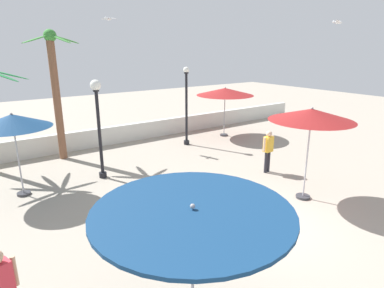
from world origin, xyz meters
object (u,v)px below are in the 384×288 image
patio_umbrella_0 (311,115)px  guest_1 (268,147)px  patio_umbrella_2 (193,216)px  guest_0 (1,287)px  seagull_0 (338,22)px  planter (136,209)px  lamp_post_1 (98,117)px  seagull_2 (108,19)px  palm_tree_0 (55,83)px  lamp_post_0 (186,105)px  patio_umbrella_1 (12,121)px  patio_umbrella_3 (225,92)px

patio_umbrella_0 → guest_1: size_ratio=1.79×
patio_umbrella_2 → guest_0: patio_umbrella_2 is taller
seagull_0 → guest_1: bearing=-175.8°
planter → patio_umbrella_2: bearing=-102.3°
patio_umbrella_0 → lamp_post_1: size_ratio=0.82×
seagull_2 → planter: bearing=-109.1°
seagull_2 → palm_tree_0: bearing=-157.2°
patio_umbrella_2 → guest_0: (-2.58, 1.67, -1.20)m
lamp_post_0 → planter: (-5.47, -5.50, -1.65)m
patio_umbrella_0 → seagull_2: seagull_2 is taller
guest_1 → patio_umbrella_2: bearing=-146.4°
patio_umbrella_2 → patio_umbrella_1: bearing=100.5°
guest_1 → planter: size_ratio=1.97×
patio_umbrella_1 → seagull_0: size_ratio=2.80×
patio_umbrella_2 → planter: (0.86, 3.98, -1.85)m
patio_umbrella_1 → planter: patio_umbrella_1 is taller
patio_umbrella_1 → guest_0: bearing=-100.7°
palm_tree_0 → seagull_0: (10.24, -6.08, 2.44)m
lamp_post_0 → guest_0: (-8.91, -7.80, -1.00)m
guest_1 → seagull_0: bearing=4.2°
seagull_2 → planter: 10.31m
patio_umbrella_2 → palm_tree_0: palm_tree_0 is taller
guest_1 → palm_tree_0: bearing=133.6°
guest_0 → seagull_2: 13.17m
patio_umbrella_0 → patio_umbrella_2: bearing=-159.8°
patio_umbrella_2 → planter: patio_umbrella_2 is taller
patio_umbrella_0 → palm_tree_0: 10.17m
lamp_post_0 → seagull_2: size_ratio=3.98×
patio_umbrella_0 → palm_tree_0: bearing=121.6°
patio_umbrella_1 → guest_1: size_ratio=1.66×
patio_umbrella_0 → seagull_0: bearing=27.6°
palm_tree_0 → guest_0: (-3.24, -9.19, -2.27)m
planter → patio_umbrella_1: bearing=121.5°
lamp_post_0 → guest_0: lamp_post_0 is taller
seagull_0 → planter: bearing=-175.4°
patio_umbrella_1 → patio_umbrella_0: bearing=-36.7°
lamp_post_0 → guest_1: 5.11m
patio_umbrella_0 → planter: patio_umbrella_0 is taller
seagull_0 → seagull_2: bearing=134.5°
palm_tree_0 → guest_0: palm_tree_0 is taller
patio_umbrella_1 → seagull_0: 13.09m
patio_umbrella_2 → palm_tree_0: size_ratio=0.57×
seagull_0 → palm_tree_0: bearing=149.3°
patio_umbrella_0 → planter: size_ratio=3.53×
patio_umbrella_2 → lamp_post_0: size_ratio=0.81×
lamp_post_0 → lamp_post_1: bearing=-160.4°
patio_umbrella_0 → planter: 5.91m
patio_umbrella_2 → guest_0: size_ratio=1.84×
patio_umbrella_3 → guest_1: bearing=-113.4°
patio_umbrella_2 → palm_tree_0: (0.67, 10.86, 1.07)m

